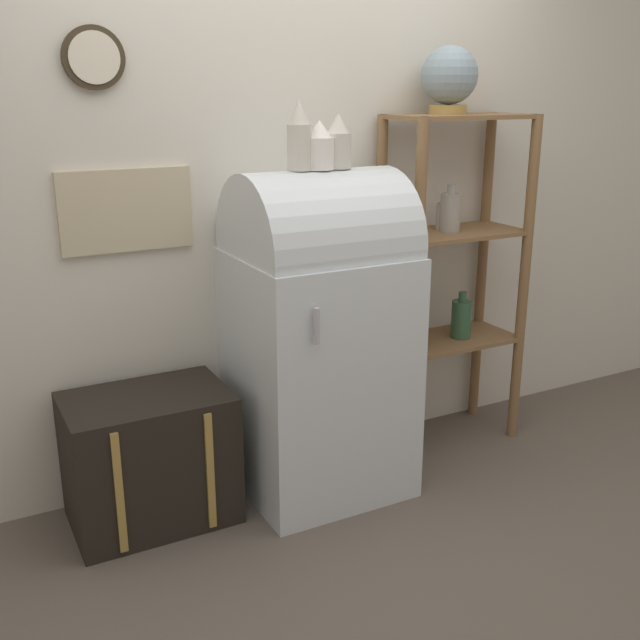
{
  "coord_description": "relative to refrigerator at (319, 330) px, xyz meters",
  "views": [
    {
      "loc": [
        -1.41,
        -2.43,
        1.71
      ],
      "look_at": [
        0.01,
        0.23,
        0.77
      ],
      "focal_mm": 42.0,
      "sensor_mm": 36.0,
      "label": 1
    }
  ],
  "objects": [
    {
      "name": "wall_back",
      "position": [
        -0.0,
        0.34,
        0.62
      ],
      "size": [
        7.0,
        0.09,
        2.7
      ],
      "color": "silver",
      "rests_on": "ground_plane"
    },
    {
      "name": "shelf_unit",
      "position": [
        0.78,
        0.12,
        0.18
      ],
      "size": [
        0.68,
        0.36,
        1.59
      ],
      "color": "olive",
      "rests_on": "ground_plane"
    },
    {
      "name": "vase_center",
      "position": [
        -0.0,
        -0.01,
        0.76
      ],
      "size": [
        0.12,
        0.12,
        0.19
      ],
      "color": "white",
      "rests_on": "refrigerator"
    },
    {
      "name": "suitcase_trunk",
      "position": [
        -0.74,
        0.06,
        -0.45
      ],
      "size": [
        0.64,
        0.44,
        0.55
      ],
      "color": "black",
      "rests_on": "ground_plane"
    },
    {
      "name": "vase_right",
      "position": [
        0.09,
        -0.0,
        0.77
      ],
      "size": [
        0.1,
        0.1,
        0.21
      ],
      "color": "beige",
      "rests_on": "refrigerator"
    },
    {
      "name": "refrigerator",
      "position": [
        0.0,
        0.0,
        0.0
      ],
      "size": [
        0.68,
        0.67,
        1.4
      ],
      "color": "silver",
      "rests_on": "ground_plane"
    },
    {
      "name": "globe",
      "position": [
        0.74,
        0.15,
        1.03
      ],
      "size": [
        0.25,
        0.25,
        0.29
      ],
      "color": "#AD8942",
      "rests_on": "shelf_unit"
    },
    {
      "name": "ground_plane",
      "position": [
        0.0,
        -0.23,
        -0.73
      ],
      "size": [
        12.0,
        12.0,
        0.0
      ],
      "primitive_type": "plane",
      "color": "#60564C"
    },
    {
      "name": "vase_left",
      "position": [
        -0.08,
        0.0,
        0.8
      ],
      "size": [
        0.1,
        0.1,
        0.27
      ],
      "color": "beige",
      "rests_on": "refrigerator"
    }
  ]
}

